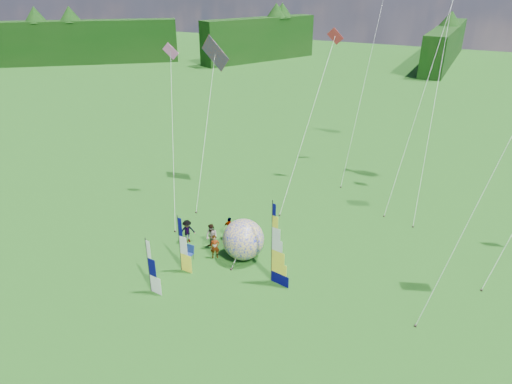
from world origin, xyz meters
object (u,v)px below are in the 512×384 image
at_px(spectator_a, 215,247).
at_px(spectator_c, 187,231).
at_px(side_banner_left, 180,244).
at_px(kite_whale, 436,94).
at_px(spectator_b, 212,237).
at_px(spectator_d, 230,228).
at_px(side_banner_far, 148,266).
at_px(bol_inflatable, 243,239).
at_px(camp_chair, 189,253).
at_px(feather_banner_main, 272,244).

bearing_deg(spectator_a, spectator_c, 130.77).
distance_m(side_banner_left, kite_whale, 21.77).
height_order(side_banner_left, spectator_c, side_banner_left).
xyz_separation_m(spectator_b, spectator_d, (0.46, 1.57, -0.07)).
distance_m(side_banner_far, bol_inflatable, 6.28).
relative_size(side_banner_far, camp_chair, 3.43).
bearing_deg(side_banner_far, spectator_d, 85.80).
relative_size(spectator_c, spectator_d, 1.02).
bearing_deg(kite_whale, side_banner_far, -121.84).
xyz_separation_m(side_banner_far, bol_inflatable, (3.07, 5.46, -0.39)).
height_order(bol_inflatable, camp_chair, bol_inflatable).
bearing_deg(bol_inflatable, feather_banner_main, -28.86).
height_order(feather_banner_main, spectator_c, feather_banner_main).
distance_m(feather_banner_main, camp_chair, 5.98).
bearing_deg(feather_banner_main, side_banner_left, -154.22).
height_order(feather_banner_main, spectator_b, feather_banner_main).
relative_size(feather_banner_main, side_banner_far, 1.51).
xyz_separation_m(side_banner_far, camp_chair, (0.13, 3.60, -1.21)).
height_order(side_banner_left, spectator_a, side_banner_left).
height_order(side_banner_left, kite_whale, kite_whale).
bearing_deg(spectator_d, spectator_b, 80.61).
bearing_deg(spectator_c, spectator_b, -49.68).
xyz_separation_m(feather_banner_main, spectator_d, (-4.56, 3.03, -1.76)).
bearing_deg(bol_inflatable, spectator_d, 140.45).
height_order(spectator_b, spectator_c, spectator_b).
distance_m(spectator_c, spectator_d, 2.86).
relative_size(feather_banner_main, spectator_c, 3.10).
relative_size(spectator_a, spectator_d, 0.98).
distance_m(side_banner_far, spectator_c, 5.59).
distance_m(feather_banner_main, spectator_b, 5.49).
distance_m(side_banner_far, spectator_b, 5.57).
xyz_separation_m(side_banner_left, side_banner_far, (-0.33, -2.51, -0.12)).
distance_m(spectator_a, spectator_c, 2.77).
bearing_deg(spectator_a, spectator_d, 64.63).
distance_m(bol_inflatable, spectator_d, 2.52).
xyz_separation_m(spectator_b, kite_whale, (10.94, 14.43, 7.56)).
bearing_deg(spectator_b, spectator_d, 84.52).
relative_size(side_banner_far, spectator_c, 2.06).
bearing_deg(spectator_d, kite_whale, -122.21).
relative_size(camp_chair, kite_whale, 0.06).
relative_size(side_banner_far, kite_whale, 0.20).
xyz_separation_m(side_banner_left, camp_chair, (-0.21, 1.09, -1.34)).
bearing_deg(kite_whale, bol_inflatable, -122.21).
xyz_separation_m(bol_inflatable, kite_whale, (8.57, 14.44, 7.12)).
bearing_deg(spectator_d, feather_banner_main, 153.29).
height_order(spectator_b, spectator_d, spectator_b).
bearing_deg(side_banner_left, spectator_d, 82.98).
relative_size(bol_inflatable, spectator_b, 1.49).
bearing_deg(side_banner_far, kite_whale, 64.85).
xyz_separation_m(side_banner_left, spectator_d, (0.83, 4.53, -1.02)).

